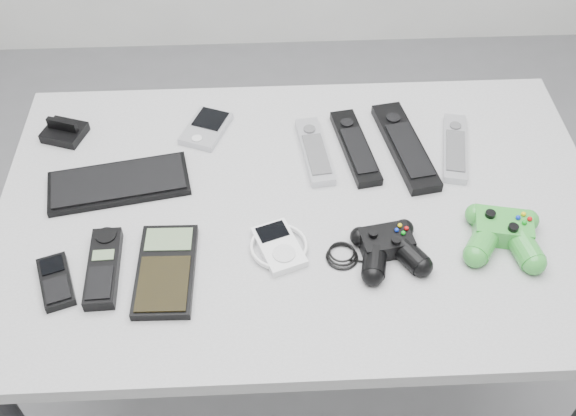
{
  "coord_description": "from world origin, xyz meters",
  "views": [
    {
      "loc": [
        -0.1,
        -0.84,
        1.71
      ],
      "look_at": [
        -0.06,
        0.0,
        0.79
      ],
      "focal_mm": 42.0,
      "sensor_mm": 36.0,
      "label": 1
    }
  ],
  "objects_px": {
    "remote_silver_b": "(455,147)",
    "cordless_handset": "(103,267)",
    "pda_keyboard": "(119,183)",
    "remote_black_a": "(355,146)",
    "pda": "(206,128)",
    "remote_silver_a": "(315,151)",
    "calculator": "(166,270)",
    "mobile_phone": "(56,281)",
    "remote_black_b": "(405,146)",
    "controller_green": "(503,233)",
    "controller_black": "(388,247)",
    "mp3_player": "(279,246)",
    "desk": "(301,228)"
  },
  "relations": [
    {
      "from": "remote_silver_b",
      "to": "mp3_player",
      "type": "xyz_separation_m",
      "value": [
        -0.37,
        -0.25,
        0.0
      ]
    },
    {
      "from": "mp3_player",
      "to": "remote_black_b",
      "type": "bearing_deg",
      "value": 23.28
    },
    {
      "from": "remote_black_a",
      "to": "remote_black_b",
      "type": "distance_m",
      "value": 0.1
    },
    {
      "from": "pda",
      "to": "cordless_handset",
      "type": "xyz_separation_m",
      "value": [
        -0.16,
        -0.37,
        0.0
      ]
    },
    {
      "from": "remote_silver_b",
      "to": "cordless_handset",
      "type": "distance_m",
      "value": 0.73
    },
    {
      "from": "controller_black",
      "to": "controller_green",
      "type": "relative_size",
      "value": 1.42
    },
    {
      "from": "remote_silver_b",
      "to": "pda_keyboard",
      "type": "bearing_deg",
      "value": -162.07
    },
    {
      "from": "remote_silver_b",
      "to": "cordless_handset",
      "type": "xyz_separation_m",
      "value": [
        -0.68,
        -0.28,
        0.0
      ]
    },
    {
      "from": "pda",
      "to": "remote_black_b",
      "type": "xyz_separation_m",
      "value": [
        0.41,
        -0.08,
        0.0
      ]
    },
    {
      "from": "mobile_phone",
      "to": "controller_green",
      "type": "distance_m",
      "value": 0.79
    },
    {
      "from": "controller_green",
      "to": "remote_silver_a",
      "type": "bearing_deg",
      "value": 154.14
    },
    {
      "from": "controller_black",
      "to": "pda_keyboard",
      "type": "bearing_deg",
      "value": 148.63
    },
    {
      "from": "remote_silver_a",
      "to": "calculator",
      "type": "bearing_deg",
      "value": -140.6
    },
    {
      "from": "cordless_handset",
      "to": "mp3_player",
      "type": "relative_size",
      "value": 1.48
    },
    {
      "from": "remote_silver_a",
      "to": "cordless_handset",
      "type": "distance_m",
      "value": 0.48
    },
    {
      "from": "cordless_handset",
      "to": "controller_black",
      "type": "height_order",
      "value": "controller_black"
    },
    {
      "from": "calculator",
      "to": "cordless_handset",
      "type": "bearing_deg",
      "value": 176.86
    },
    {
      "from": "remote_black_b",
      "to": "controller_black",
      "type": "bearing_deg",
      "value": -115.49
    },
    {
      "from": "remote_silver_a",
      "to": "mp3_player",
      "type": "height_order",
      "value": "remote_silver_a"
    },
    {
      "from": "controller_black",
      "to": "controller_green",
      "type": "xyz_separation_m",
      "value": [
        0.21,
        0.02,
        0.0
      ]
    },
    {
      "from": "pda_keyboard",
      "to": "remote_silver_b",
      "type": "relative_size",
      "value": 1.36
    },
    {
      "from": "pda_keyboard",
      "to": "cordless_handset",
      "type": "xyz_separation_m",
      "value": [
        0.0,
        -0.21,
        0.0
      ]
    },
    {
      "from": "pda_keyboard",
      "to": "pda",
      "type": "bearing_deg",
      "value": 33.03
    },
    {
      "from": "pda_keyboard",
      "to": "cordless_handset",
      "type": "relative_size",
      "value": 1.64
    },
    {
      "from": "remote_silver_a",
      "to": "mobile_phone",
      "type": "xyz_separation_m",
      "value": [
        -0.47,
        -0.31,
        -0.0
      ]
    },
    {
      "from": "desk",
      "to": "remote_silver_b",
      "type": "distance_m",
      "value": 0.36
    },
    {
      "from": "pda",
      "to": "calculator",
      "type": "xyz_separation_m",
      "value": [
        -0.06,
        -0.37,
        0.0
      ]
    },
    {
      "from": "desk",
      "to": "remote_silver_a",
      "type": "xyz_separation_m",
      "value": [
        0.04,
        0.14,
        0.08
      ]
    },
    {
      "from": "remote_black_b",
      "to": "pda",
      "type": "bearing_deg",
      "value": 159.23
    },
    {
      "from": "cordless_handset",
      "to": "mp3_player",
      "type": "bearing_deg",
      "value": 4.57
    },
    {
      "from": "mobile_phone",
      "to": "calculator",
      "type": "distance_m",
      "value": 0.19
    },
    {
      "from": "pda_keyboard",
      "to": "cordless_handset",
      "type": "height_order",
      "value": "cordless_handset"
    },
    {
      "from": "cordless_handset",
      "to": "controller_green",
      "type": "height_order",
      "value": "controller_green"
    },
    {
      "from": "mp3_player",
      "to": "pda",
      "type": "bearing_deg",
      "value": 93.2
    },
    {
      "from": "mobile_phone",
      "to": "pda_keyboard",
      "type": "bearing_deg",
      "value": 52.68
    },
    {
      "from": "pda",
      "to": "remote_black_b",
      "type": "relative_size",
      "value": 0.45
    },
    {
      "from": "calculator",
      "to": "controller_black",
      "type": "height_order",
      "value": "controller_black"
    },
    {
      "from": "remote_black_b",
      "to": "mobile_phone",
      "type": "relative_size",
      "value": 2.34
    },
    {
      "from": "remote_black_b",
      "to": "remote_black_a",
      "type": "bearing_deg",
      "value": 168.08
    },
    {
      "from": "desk",
      "to": "controller_green",
      "type": "height_order",
      "value": "controller_green"
    },
    {
      "from": "remote_black_b",
      "to": "controller_green",
      "type": "bearing_deg",
      "value": -71.88
    },
    {
      "from": "cordless_handset",
      "to": "mp3_player",
      "type": "distance_m",
      "value": 0.31
    },
    {
      "from": "calculator",
      "to": "desk",
      "type": "bearing_deg",
      "value": 33.34
    },
    {
      "from": "remote_black_a",
      "to": "calculator",
      "type": "bearing_deg",
      "value": -149.97
    },
    {
      "from": "remote_black_b",
      "to": "controller_black",
      "type": "height_order",
      "value": "controller_black"
    },
    {
      "from": "desk",
      "to": "calculator",
      "type": "height_order",
      "value": "calculator"
    },
    {
      "from": "desk",
      "to": "remote_black_b",
      "type": "height_order",
      "value": "remote_black_b"
    },
    {
      "from": "calculator",
      "to": "remote_silver_b",
      "type": "bearing_deg",
      "value": 28.28
    },
    {
      "from": "pda_keyboard",
      "to": "remote_black_a",
      "type": "distance_m",
      "value": 0.48
    },
    {
      "from": "pda",
      "to": "remote_silver_a",
      "type": "xyz_separation_m",
      "value": [
        0.22,
        -0.08,
        0.0
      ]
    }
  ]
}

